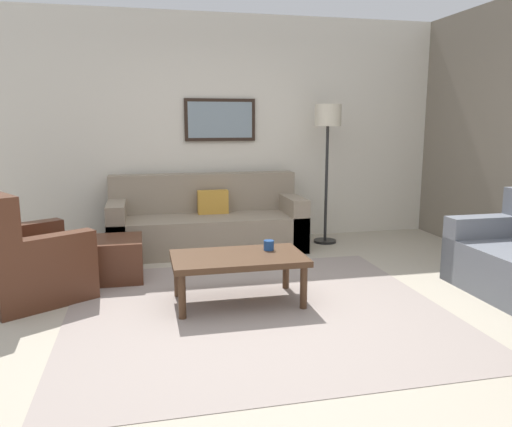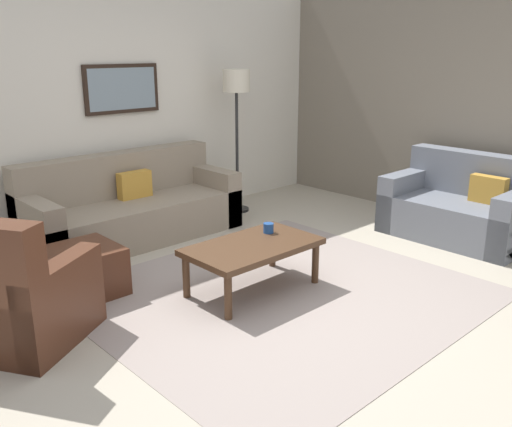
{
  "view_description": "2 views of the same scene",
  "coord_description": "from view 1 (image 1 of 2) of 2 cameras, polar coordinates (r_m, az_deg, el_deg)",
  "views": [
    {
      "loc": [
        -0.85,
        -3.74,
        1.51
      ],
      "look_at": [
        0.13,
        0.63,
        0.68
      ],
      "focal_mm": 35.14,
      "sensor_mm": 36.0,
      "label": 1
    },
    {
      "loc": [
        -3.0,
        -2.89,
        1.95
      ],
      "look_at": [
        -0.06,
        0.23,
        0.66
      ],
      "focal_mm": 38.69,
      "sensor_mm": 36.0,
      "label": 2
    }
  ],
  "objects": [
    {
      "name": "ground_plane",
      "position": [
        4.13,
        0.11,
        -10.97
      ],
      "size": [
        8.0,
        8.0,
        0.0
      ],
      "primitive_type": "plane",
      "color": "#B2A893"
    },
    {
      "name": "rear_partition",
      "position": [
        6.4,
        -5.13,
        9.46
      ],
      "size": [
        6.0,
        0.12,
        2.8
      ],
      "primitive_type": "cube",
      "color": "silver",
      "rests_on": "ground_plane"
    },
    {
      "name": "area_rug",
      "position": [
        4.12,
        0.11,
        -10.92
      ],
      "size": [
        3.0,
        2.74,
        0.01
      ],
      "primitive_type": "cube",
      "color": "gray",
      "rests_on": "ground_plane"
    },
    {
      "name": "couch_main",
      "position": [
        6.02,
        -5.65,
        -1.17
      ],
      "size": [
        2.25,
        0.88,
        0.88
      ],
      "color": "gray",
      "rests_on": "ground_plane"
    },
    {
      "name": "armchair_leather",
      "position": [
        4.69,
        -24.97,
        -5.36
      ],
      "size": [
        1.1,
        1.1,
        0.95
      ],
      "color": "#4C2819",
      "rests_on": "ground_plane"
    },
    {
      "name": "ottoman",
      "position": [
        5.04,
        -15.97,
        -5.0
      ],
      "size": [
        0.56,
        0.56,
        0.4
      ],
      "primitive_type": "cube",
      "color": "#4C2819",
      "rests_on": "ground_plane"
    },
    {
      "name": "coffee_table",
      "position": [
        4.19,
        -2.04,
        -5.46
      ],
      "size": [
        1.1,
        0.64,
        0.41
      ],
      "color": "#472D1C",
      "rests_on": "ground_plane"
    },
    {
      "name": "cup",
      "position": [
        4.33,
        1.47,
        -3.63
      ],
      "size": [
        0.09,
        0.09,
        0.09
      ],
      "primitive_type": "cylinder",
      "color": "#1E478C",
      "rests_on": "coffee_table"
    },
    {
      "name": "lamp_standing",
      "position": [
        6.22,
        8.16,
        9.45
      ],
      "size": [
        0.32,
        0.32,
        1.71
      ],
      "color": "black",
      "rests_on": "ground_plane"
    },
    {
      "name": "framed_artwork",
      "position": [
        6.33,
        -4.11,
        10.58
      ],
      "size": [
        0.88,
        0.04,
        0.52
      ],
      "color": "black"
    }
  ]
}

